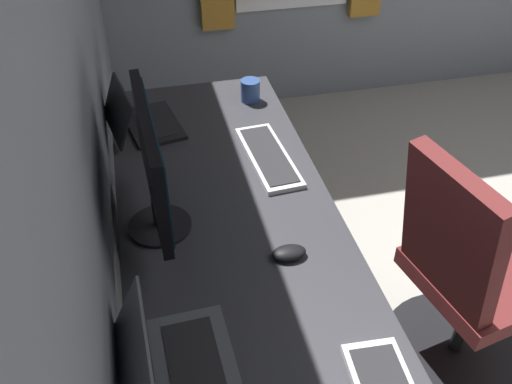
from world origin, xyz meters
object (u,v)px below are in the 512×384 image
Objects in this scene: drawer_pedestal at (218,265)px; laptop_leftmost at (139,119)px; monitor_primary at (152,165)px; office_chair at (464,284)px; mouse_main at (289,253)px; keyboard_main at (268,156)px; coffee_mug at (250,90)px; laptop_left at (170,361)px.

laptop_leftmost reaches higher than drawer_pedestal.
monitor_primary is (-0.16, 0.20, 0.63)m from drawer_pedestal.
drawer_pedestal is 0.72× the size of office_chair.
mouse_main is (-0.38, -0.16, 0.40)m from drawer_pedestal.
drawer_pedestal is 1.62× the size of keyboard_main.
coffee_mug reaches higher than mouse_main.
mouse_main is at bearing -155.23° from laptop_leftmost.
coffee_mug is at bearing -4.07° from keyboard_main.
drawer_pedestal is 0.68m from monitor_primary.
office_chair is (-0.23, -1.00, -0.52)m from monitor_primary.
drawer_pedestal is at bearing 64.02° from office_chair.
coffee_mug is at bearing -20.83° from laptop_left.
laptop_leftmost is 1.36m from office_chair.
monitor_primary reaches higher than mouse_main.
monitor_primary is 0.64m from laptop_leftmost.
keyboard_main is (0.29, -0.42, -0.23)m from monitor_primary.
laptop_left is at bearing 162.39° from drawer_pedestal.
office_chair is (0.30, -1.03, -0.32)m from laptop_left.
keyboard_main is at bearing 175.93° from coffee_mug.
coffee_mug is 1.16m from office_chair.
drawer_pedestal is 0.76m from coffee_mug.
drawer_pedestal is 5.69× the size of coffee_mug.
keyboard_main is 3.51× the size of coffee_mug.
monitor_primary reaches higher than drawer_pedestal.
laptop_left is at bearing 177.25° from monitor_primary.
office_chair is (-0.39, -0.81, 0.11)m from drawer_pedestal.
laptop_leftmost is at bearing -0.14° from laptop_left.
keyboard_main is 0.51m from mouse_main.
coffee_mug is at bearing -5.79° from mouse_main.
laptop_left is 1.36m from coffee_mug.
coffee_mug is at bearing -31.91° from monitor_primary.
laptop_left is at bearing 129.16° from mouse_main.
keyboard_main is (0.82, -0.45, -0.03)m from laptop_left.
monitor_primary is 4.35× the size of coffee_mug.
keyboard_main is at bearing -61.39° from drawer_pedestal.
office_chair reaches higher than coffee_mug.
keyboard_main is 4.12× the size of mouse_main.
laptop_left is 2.74× the size of coffee_mug.
laptop_left is at bearing 179.86° from laptop_leftmost.
drawer_pedestal is at bearing -17.61° from laptop_left.
monitor_primary is at bearing -2.75° from laptop_left.
drawer_pedestal is 6.68× the size of mouse_main.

